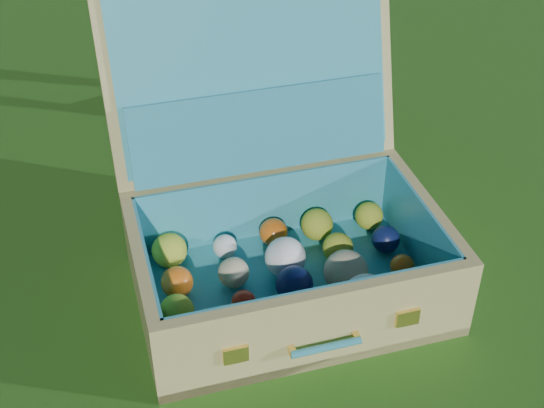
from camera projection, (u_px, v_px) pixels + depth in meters
The scene contains 2 objects.
ground at pixel (309, 320), 1.65m from camera, with size 60.00×60.00×0.00m, color #215114.
suitcase at pixel (279, 209), 1.68m from camera, with size 0.76×0.72×0.62m.
Camera 1 is at (-0.58, -1.02, 1.19)m, focal length 50.00 mm.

